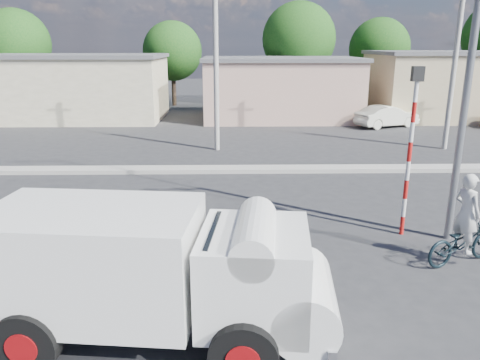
{
  "coord_description": "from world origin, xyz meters",
  "views": [
    {
      "loc": [
        -1.33,
        -9.98,
        4.87
      ],
      "look_at": [
        -1.09,
        2.28,
        1.3
      ],
      "focal_mm": 35.0,
      "sensor_mm": 36.0,
      "label": 1
    }
  ],
  "objects_px": {
    "truck": "(160,271)",
    "streetlight": "(467,40)",
    "traffic_pole": "(411,138)",
    "bicycle": "(462,242)",
    "cyclist": "(465,226)",
    "car_cream": "(387,116)"
  },
  "relations": [
    {
      "from": "truck",
      "to": "streetlight",
      "type": "xyz_separation_m",
      "value": [
        6.65,
        4.22,
        3.67
      ]
    },
    {
      "from": "traffic_pole",
      "to": "bicycle",
      "type": "bearing_deg",
      "value": -66.24
    },
    {
      "from": "cyclist",
      "to": "streetlight",
      "type": "xyz_separation_m",
      "value": [
        0.18,
        1.42,
        4.04
      ]
    },
    {
      "from": "car_cream",
      "to": "bicycle",
      "type": "bearing_deg",
      "value": 144.82
    },
    {
      "from": "car_cream",
      "to": "streetlight",
      "type": "bearing_deg",
      "value": 144.37
    },
    {
      "from": "truck",
      "to": "cyclist",
      "type": "relative_size",
      "value": 3.17
    },
    {
      "from": "truck",
      "to": "traffic_pole",
      "type": "distance_m",
      "value": 7.4
    },
    {
      "from": "bicycle",
      "to": "car_cream",
      "type": "distance_m",
      "value": 18.9
    },
    {
      "from": "bicycle",
      "to": "streetlight",
      "type": "height_order",
      "value": "streetlight"
    },
    {
      "from": "cyclist",
      "to": "traffic_pole",
      "type": "distance_m",
      "value": 2.51
    },
    {
      "from": "traffic_pole",
      "to": "cyclist",
      "type": "bearing_deg",
      "value": -66.24
    },
    {
      "from": "cyclist",
      "to": "streetlight",
      "type": "bearing_deg",
      "value": -29.11
    },
    {
      "from": "cyclist",
      "to": "traffic_pole",
      "type": "bearing_deg",
      "value": 1.98
    },
    {
      "from": "car_cream",
      "to": "traffic_pole",
      "type": "xyz_separation_m",
      "value": [
        -4.96,
        -16.71,
        1.94
      ]
    },
    {
      "from": "bicycle",
      "to": "car_cream",
      "type": "xyz_separation_m",
      "value": [
        4.21,
        18.43,
        0.13
      ]
    },
    {
      "from": "car_cream",
      "to": "traffic_pole",
      "type": "distance_m",
      "value": 17.54
    },
    {
      "from": "car_cream",
      "to": "traffic_pole",
      "type": "relative_size",
      "value": 0.91
    },
    {
      "from": "bicycle",
      "to": "truck",
      "type": "bearing_deg",
      "value": 91.68
    },
    {
      "from": "car_cream",
      "to": "streetlight",
      "type": "xyz_separation_m",
      "value": [
        -4.03,
        -17.01,
        4.31
      ]
    },
    {
      "from": "truck",
      "to": "traffic_pole",
      "type": "relative_size",
      "value": 1.34
    },
    {
      "from": "streetlight",
      "to": "truck",
      "type": "bearing_deg",
      "value": -147.56
    },
    {
      "from": "bicycle",
      "to": "cyclist",
      "type": "bearing_deg",
      "value": -21.78
    }
  ]
}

